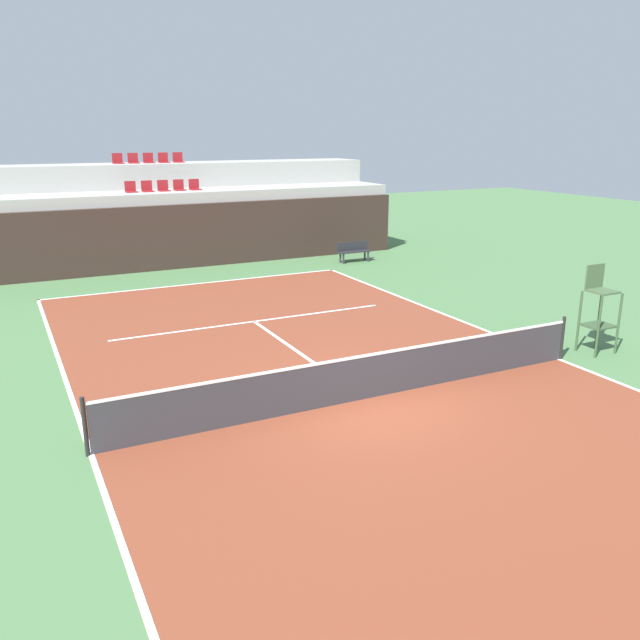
{
  "coord_description": "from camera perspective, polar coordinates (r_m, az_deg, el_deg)",
  "views": [
    {
      "loc": [
        -6.46,
        -10.77,
        5.33
      ],
      "look_at": [
        -0.05,
        2.0,
        1.2
      ],
      "focal_mm": 36.58,
      "sensor_mm": 36.0,
      "label": 1
    }
  ],
  "objects": [
    {
      "name": "ground_plane",
      "position": [
        13.65,
        3.99,
        -6.91
      ],
      "size": [
        80.0,
        80.0,
        0.0
      ],
      "primitive_type": "plane",
      "color": "#477042"
    },
    {
      "name": "court_surface",
      "position": [
        13.64,
        3.99,
        -6.89
      ],
      "size": [
        11.0,
        24.0,
        0.01
      ],
      "primitive_type": "cube",
      "color": "brown",
      "rests_on": "ground_plane"
    },
    {
      "name": "baseline_far",
      "position": [
        24.22,
        -10.52,
        3.16
      ],
      "size": [
        11.0,
        0.1,
        0.0
      ],
      "primitive_type": "cube",
      "color": "white",
      "rests_on": "court_surface"
    },
    {
      "name": "sideline_left",
      "position": [
        12.06,
        -19.39,
        -11.04
      ],
      "size": [
        0.1,
        24.0,
        0.0
      ],
      "primitive_type": "cube",
      "color": "white",
      "rests_on": "court_surface"
    },
    {
      "name": "sideline_right",
      "position": [
        16.92,
        20.14,
        -3.23
      ],
      "size": [
        0.1,
        24.0,
        0.0
      ],
      "primitive_type": "cube",
      "color": "white",
      "rests_on": "court_surface"
    },
    {
      "name": "service_line_far",
      "position": [
        19.1,
        -5.78,
        -0.13
      ],
      "size": [
        8.26,
        0.1,
        0.0
      ],
      "primitive_type": "cube",
      "color": "white",
      "rests_on": "court_surface"
    },
    {
      "name": "centre_service_line",
      "position": [
        16.29,
        -1.73,
        -2.94
      ],
      "size": [
        0.1,
        6.4,
        0.0
      ],
      "primitive_type": "cube",
      "color": "white",
      "rests_on": "court_surface"
    },
    {
      "name": "back_wall",
      "position": [
        26.95,
        -12.55,
        7.09
      ],
      "size": [
        19.95,
        0.3,
        2.56
      ],
      "primitive_type": "cube",
      "color": "#33231E",
      "rests_on": "ground_plane"
    },
    {
      "name": "stands_tier_lower",
      "position": [
        28.21,
        -13.27,
        7.89
      ],
      "size": [
        19.95,
        2.4,
        2.99
      ],
      "primitive_type": "cube",
      "color": "#9E9E99",
      "rests_on": "ground_plane"
    },
    {
      "name": "stands_tier_upper",
      "position": [
        30.47,
        -14.43,
        9.37
      ],
      "size": [
        19.95,
        2.4,
        4.02
      ],
      "primitive_type": "cube",
      "color": "#9E9E99",
      "rests_on": "ground_plane"
    },
    {
      "name": "seating_row_lower",
      "position": [
        28.13,
        -13.54,
        11.17
      ],
      "size": [
        3.08,
        0.44,
        0.44
      ],
      "color": "maroon",
      "rests_on": "stands_tier_lower"
    },
    {
      "name": "seating_row_upper",
      "position": [
        30.41,
        -14.76,
        13.37
      ],
      "size": [
        3.08,
        0.44,
        0.44
      ],
      "color": "maroon",
      "rests_on": "stands_tier_upper"
    },
    {
      "name": "tennis_net",
      "position": [
        13.46,
        4.04,
        -4.92
      ],
      "size": [
        11.08,
        0.08,
        1.07
      ],
      "color": "black",
      "rests_on": "court_surface"
    },
    {
      "name": "umpire_chair",
      "position": [
        17.54,
        23.2,
        1.12
      ],
      "size": [
        0.76,
        0.66,
        2.2
      ],
      "color": "#334C2D",
      "rests_on": "ground_plane"
    },
    {
      "name": "player_bench",
      "position": [
        27.85,
        2.95,
        6.13
      ],
      "size": [
        1.5,
        0.4,
        0.85
      ],
      "color": "#232328",
      "rests_on": "ground_plane"
    }
  ]
}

